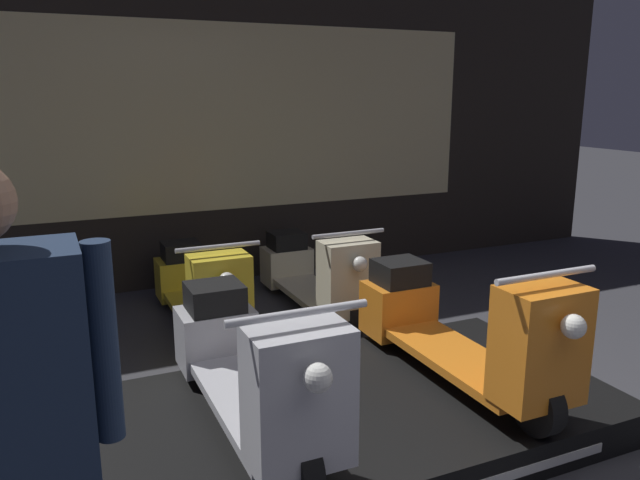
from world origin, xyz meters
TOP-DOWN VIEW (x-y plane):
  - shop_wall_back at (0.00, 4.16)m, footprint 8.60×0.09m
  - display_platform at (-0.32, 1.11)m, footprint 2.70×1.50m
  - scooter_display_left at (-0.93, 1.08)m, footprint 0.57×1.66m
  - scooter_display_right at (0.29, 1.08)m, footprint 0.57×1.66m
  - scooter_backrow_0 at (-0.73, 2.97)m, footprint 0.57×1.66m
  - scooter_backrow_1 at (0.24, 2.97)m, footprint 0.57×1.66m

SIDE VIEW (x-z plane):
  - display_platform at x=-0.32m, z-range 0.00..0.19m
  - scooter_backrow_0 at x=-0.73m, z-range -0.09..0.71m
  - scooter_backrow_1 at x=0.24m, z-range -0.09..0.71m
  - scooter_display_left at x=-0.93m, z-range 0.10..0.91m
  - scooter_display_right at x=0.29m, z-range 0.10..0.91m
  - shop_wall_back at x=0.00m, z-range 0.00..3.20m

